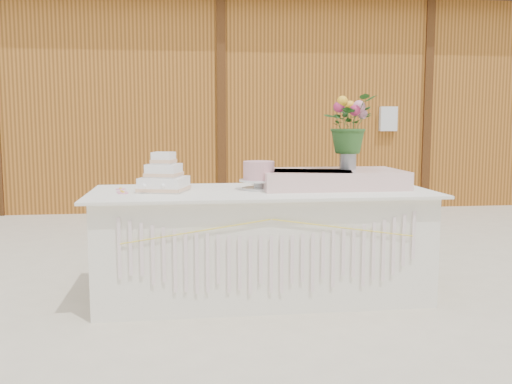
# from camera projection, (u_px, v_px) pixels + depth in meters

# --- Properties ---
(ground) EXTENTS (80.00, 80.00, 0.00)m
(ground) POSITION_uv_depth(u_px,v_px,m) (261.00, 295.00, 4.14)
(ground) COLOR beige
(ground) RESTS_ON ground
(barn) EXTENTS (12.60, 4.60, 3.30)m
(barn) POSITION_uv_depth(u_px,v_px,m) (213.00, 98.00, 9.83)
(barn) COLOR #AF6A24
(barn) RESTS_ON ground
(cake_table) EXTENTS (2.40, 1.00, 0.77)m
(cake_table) POSITION_uv_depth(u_px,v_px,m) (262.00, 243.00, 4.09)
(cake_table) COLOR white
(cake_table) RESTS_ON ground
(wedding_cake) EXTENTS (0.38, 0.38, 0.27)m
(wedding_cake) POSITION_uv_depth(u_px,v_px,m) (164.00, 178.00, 3.96)
(wedding_cake) COLOR white
(wedding_cake) RESTS_ON cake_table
(pink_cake_stand) EXTENTS (0.28, 0.28, 0.20)m
(pink_cake_stand) POSITION_uv_depth(u_px,v_px,m) (259.00, 174.00, 4.06)
(pink_cake_stand) COLOR silver
(pink_cake_stand) RESTS_ON cake_table
(satin_runner) EXTENTS (1.03, 0.60, 0.13)m
(satin_runner) POSITION_uv_depth(u_px,v_px,m) (330.00, 179.00, 4.19)
(satin_runner) COLOR beige
(satin_runner) RESTS_ON cake_table
(flower_vase) EXTENTS (0.12, 0.12, 0.17)m
(flower_vase) POSITION_uv_depth(u_px,v_px,m) (348.00, 158.00, 4.23)
(flower_vase) COLOR #A2A3A7
(flower_vase) RESTS_ON satin_runner
(bouquet) EXTENTS (0.51, 0.50, 0.43)m
(bouquet) POSITION_uv_depth(u_px,v_px,m) (349.00, 117.00, 4.20)
(bouquet) COLOR #2B5923
(bouquet) RESTS_ON flower_vase
(loose_flowers) EXTENTS (0.23, 0.37, 0.02)m
(loose_flowers) POSITION_uv_depth(u_px,v_px,m) (119.00, 190.00, 3.98)
(loose_flowers) COLOR pink
(loose_flowers) RESTS_ON cake_table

